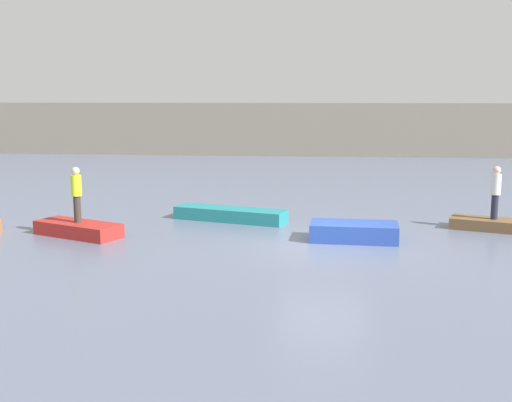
{
  "coord_description": "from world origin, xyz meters",
  "views": [
    {
      "loc": [
        -0.21,
        -18.23,
        4.4
      ],
      "look_at": [
        -2.25,
        3.15,
        0.78
      ],
      "focal_mm": 45.15,
      "sensor_mm": 36.0,
      "label": 1
    }
  ],
  "objects": [
    {
      "name": "rowboat_blue",
      "position": [
        0.92,
        0.92,
        0.27
      ],
      "size": [
        2.68,
        1.43,
        0.54
      ],
      "primitive_type": "cube",
      "rotation": [
        0.0,
        0.0,
        -0.06
      ],
      "color": "#2B4CAD",
      "rests_on": "ground_plane"
    },
    {
      "name": "rowboat_brown",
      "position": [
        5.52,
        2.87,
        0.18
      ],
      "size": [
        2.85,
        1.87,
        0.36
      ],
      "primitive_type": "cube",
      "rotation": [
        0.0,
        0.0,
        -0.35
      ],
      "color": "brown",
      "rests_on": "ground_plane"
    },
    {
      "name": "rowboat_teal",
      "position": [
        -3.2,
        3.59,
        0.22
      ],
      "size": [
        4.08,
        2.06,
        0.44
      ],
      "primitive_type": "cube",
      "rotation": [
        0.0,
        0.0,
        -0.29
      ],
      "color": "teal",
      "rests_on": "ground_plane"
    },
    {
      "name": "person_hiviz_shirt",
      "position": [
        -7.58,
        0.73,
        1.4
      ],
      "size": [
        0.32,
        0.32,
        1.73
      ],
      "color": "#38332D",
      "rests_on": "rowboat_red"
    },
    {
      "name": "person_white_shirt",
      "position": [
        5.52,
        2.87,
        1.33
      ],
      "size": [
        0.32,
        0.32,
        1.72
      ],
      "color": "#232838",
      "rests_on": "rowboat_brown"
    },
    {
      "name": "ground_plane",
      "position": [
        0.0,
        0.0,
        0.0
      ],
      "size": [
        120.0,
        120.0,
        0.0
      ],
      "primitive_type": "plane",
      "color": "slate"
    },
    {
      "name": "rowboat_red",
      "position": [
        -7.58,
        0.73,
        0.22
      ],
      "size": [
        3.02,
        2.13,
        0.43
      ],
      "primitive_type": "cube",
      "rotation": [
        0.0,
        0.0,
        -0.42
      ],
      "color": "red",
      "rests_on": "ground_plane"
    },
    {
      "name": "embankment_wall",
      "position": [
        0.0,
        27.41,
        1.86
      ],
      "size": [
        80.0,
        1.2,
        3.71
      ],
      "primitive_type": "cube",
      "color": "gray",
      "rests_on": "ground_plane"
    }
  ]
}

